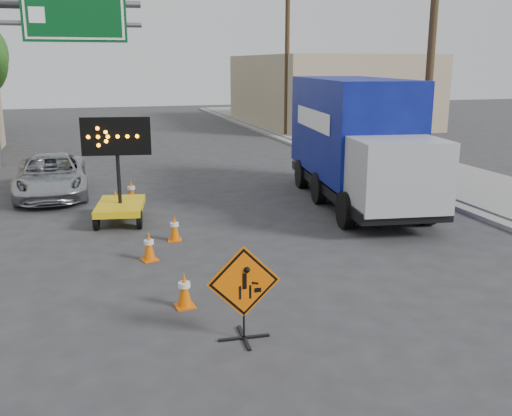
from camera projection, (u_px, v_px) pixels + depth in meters
name	position (u px, v px, depth m)	size (l,w,h in m)	color
ground	(319.00, 357.00, 8.18)	(100.00, 100.00, 0.00)	#2D2D30
curb_right	(339.00, 161.00, 24.09)	(0.40, 60.00, 0.12)	gray
sidewalk_right	(388.00, 158.00, 24.72)	(4.00, 60.00, 0.15)	gray
building_right_far	(326.00, 90.00, 39.07)	(10.00, 14.00, 4.60)	tan
highway_gantry	(41.00, 37.00, 22.38)	(6.18, 0.38, 6.90)	slate
utility_pole_near	(432.00, 44.00, 18.52)	(1.80, 0.26, 9.00)	#45351D
utility_pole_far	(287.00, 52.00, 31.52)	(1.80, 0.26, 9.00)	#45351D
construction_sign	(244.00, 290.00, 8.53)	(1.13, 0.80, 1.50)	black
arrow_board	(120.00, 199.00, 14.97)	(1.74, 2.11, 2.77)	#DEB60C
pickup_truck	(51.00, 176.00, 18.00)	(2.13, 4.62, 1.28)	#AFB2B7
box_truck	(355.00, 148.00, 16.84)	(3.30, 7.96, 3.66)	black
cone_a	(184.00, 289.00, 9.80)	(0.35, 0.35, 0.64)	#DF5C04
cone_b	(149.00, 246.00, 12.13)	(0.40, 0.40, 0.64)	#DF5C04
cone_c	(175.00, 228.00, 13.48)	(0.37, 0.37, 0.63)	#DF5C04
cone_d	(116.00, 202.00, 15.90)	(0.45, 0.45, 0.69)	#DF5C04
cone_e	(131.00, 191.00, 17.19)	(0.43, 0.43, 0.70)	#DF5C04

